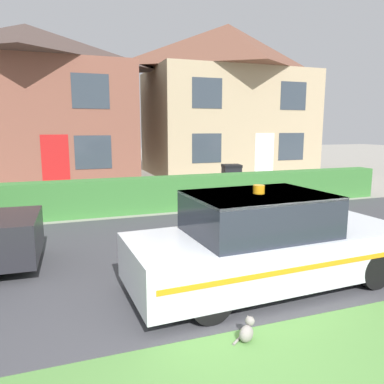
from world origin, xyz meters
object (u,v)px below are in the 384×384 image
Objects in this scene: police_car at (267,243)px; cat at (247,331)px; wheelie_bin at (231,178)px; house_right at (227,99)px; house_left at (31,103)px.

cat is (-0.99, -1.25, -0.56)m from police_car.
wheelie_bin is at bearing 28.42° from cat.
wheelie_bin is (3.11, 7.72, -0.15)m from police_car.
wheelie_bin is at bearing 65.56° from police_car.
police_car is at bearing -102.56° from wheelie_bin.
house_right reaches higher than police_car.
police_car is 0.52× the size of house_right.
police_car is 0.50× the size of house_left.
wheelie_bin is at bearing -39.21° from house_left.
police_car is at bearing -73.91° from house_left.
house_right reaches higher than cat.
police_car is at bearing -112.45° from house_right.
wheelie_bin is (6.99, -5.70, -2.88)m from house_left.
house_left is 9.46m from wheelie_bin.
cat is 0.04× the size of house_right.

